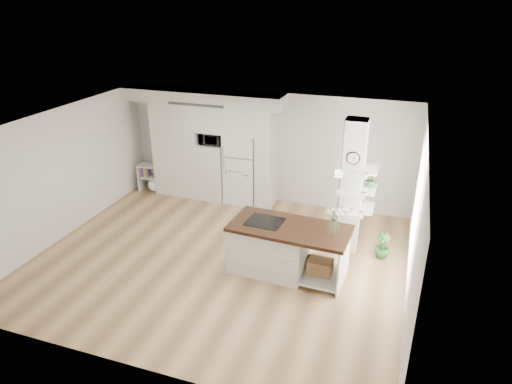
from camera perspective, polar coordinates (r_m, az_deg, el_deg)
floor at (r=9.10m, az=-4.54°, el=-8.25°), size 7.00×6.00×0.01m
room at (r=8.28m, az=-4.95°, el=2.71°), size 7.04×6.04×2.72m
cabinet_wall at (r=11.26m, az=-6.27°, el=6.52°), size 4.00×0.71×2.70m
refrigerator at (r=11.13m, az=-1.77°, el=3.01°), size 0.78×0.69×1.75m
column at (r=8.92m, az=12.32°, el=0.33°), size 0.69×0.90×2.70m
window at (r=8.07m, az=19.38°, el=-1.93°), size 0.00×2.40×2.40m
pendant_light at (r=7.83m, az=6.94°, el=3.44°), size 0.12×0.12×0.10m
kitchen_island at (r=8.49m, az=2.56°, el=-6.81°), size 2.21×1.15×1.54m
bookshelf at (r=12.21m, az=-12.86°, el=1.51°), size 0.65×0.42×0.72m
floor_plant_a at (r=8.65m, az=6.91°, el=-8.60°), size 0.29×0.27×0.42m
floor_plant_b at (r=9.32m, az=15.49°, el=-6.48°), size 0.33×0.33×0.52m
microwave at (r=11.13m, az=-5.56°, el=6.69°), size 0.54×0.37×0.30m
shelf_plant at (r=8.99m, az=14.14°, el=1.54°), size 0.27×0.23×0.30m
decor_bowl at (r=8.86m, az=11.43°, el=-2.24°), size 0.22×0.22×0.05m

